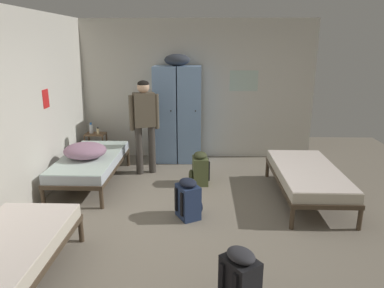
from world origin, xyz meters
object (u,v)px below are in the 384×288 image
object	(u,v)px
bed_right	(307,175)
water_bottle	(91,129)
backpack_navy	(189,199)
backpack_olive	(200,169)
locker_bank	(178,112)
bed_left_front	(0,257)
shelf_unit	(96,145)
bed_left_rear	(91,162)
backpack_black	(241,279)
person_traveler	(144,119)
lotion_bottle	(98,131)
bedding_heap	(85,151)

from	to	relation	value
bed_right	water_bottle	size ratio (longest dim) A/B	9.02
backpack_navy	backpack_olive	xyz separation A→B (m)	(0.13, 1.19, 0.00)
locker_bank	bed_left_front	xyz separation A→B (m)	(-1.35, -4.01, -0.59)
shelf_unit	bed_left_rear	distance (m)	1.18
shelf_unit	water_bottle	xyz separation A→B (m)	(-0.08, 0.02, 0.32)
backpack_navy	backpack_black	distance (m)	1.73
water_bottle	backpack_olive	xyz separation A→B (m)	(2.12, -1.12, -0.40)
bed_right	water_bottle	bearing A→B (deg)	155.96
locker_bank	bed_right	distance (m)	2.78
locker_bank	backpack_black	world-z (taller)	locker_bank
person_traveler	lotion_bottle	world-z (taller)	person_traveler
bed_right	water_bottle	xyz separation A→B (m)	(-3.73, 1.66, 0.28)
person_traveler	backpack_olive	distance (m)	1.31
water_bottle	lotion_bottle	bearing A→B (deg)	-21.80
water_bottle	backpack_olive	bearing A→B (deg)	-27.81
shelf_unit	person_traveler	distance (m)	1.40
shelf_unit	backpack_olive	bearing A→B (deg)	-28.30
backpack_navy	backpack_black	bearing A→B (deg)	-72.11
backpack_navy	backpack_black	xyz separation A→B (m)	(0.53, -1.65, 0.00)
locker_bank	backpack_navy	size ratio (longest dim) A/B	3.76
bed_left_front	backpack_navy	world-z (taller)	backpack_navy
water_bottle	backpack_black	distance (m)	4.71
locker_bank	water_bottle	xyz separation A→B (m)	(-1.68, -0.12, -0.31)
bed_left_rear	backpack_black	size ratio (longest dim) A/B	3.45
bed_left_front	backpack_olive	world-z (taller)	backpack_olive
bed_left_rear	water_bottle	size ratio (longest dim) A/B	9.02
shelf_unit	backpack_navy	world-z (taller)	shelf_unit
shelf_unit	backpack_olive	distance (m)	2.32
locker_bank	backpack_black	bearing A→B (deg)	-78.31
water_bottle	backpack_black	size ratio (longest dim) A/B	0.38
locker_bank	shelf_unit	size ratio (longest dim) A/B	3.63
bed_right	water_bottle	distance (m)	4.09
bed_left_front	bed_left_rear	size ratio (longest dim) A/B	1.00
lotion_bottle	backpack_olive	world-z (taller)	lotion_bottle
bedding_heap	water_bottle	world-z (taller)	water_bottle
bedding_heap	backpack_black	world-z (taller)	bedding_heap
water_bottle	lotion_bottle	distance (m)	0.16
lotion_bottle	bed_left_rear	bearing A→B (deg)	-80.79
person_traveler	lotion_bottle	size ratio (longest dim) A/B	12.05
bed_left_front	bed_right	bearing A→B (deg)	33.20
locker_bank	water_bottle	size ratio (longest dim) A/B	9.82
locker_bank	backpack_navy	distance (m)	2.56
bed_right	backpack_navy	xyz separation A→B (m)	(-1.73, -0.65, -0.12)
backpack_navy	backpack_olive	world-z (taller)	same
bed_left_rear	backpack_black	bearing A→B (deg)	-51.79
shelf_unit	bedding_heap	xyz separation A→B (m)	(0.22, -1.29, 0.27)
shelf_unit	backpack_black	distance (m)	4.63
bedding_heap	backpack_black	bearing A→B (deg)	-50.02
backpack_olive	lotion_bottle	bearing A→B (deg)	151.75
locker_bank	backpack_olive	world-z (taller)	locker_bank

